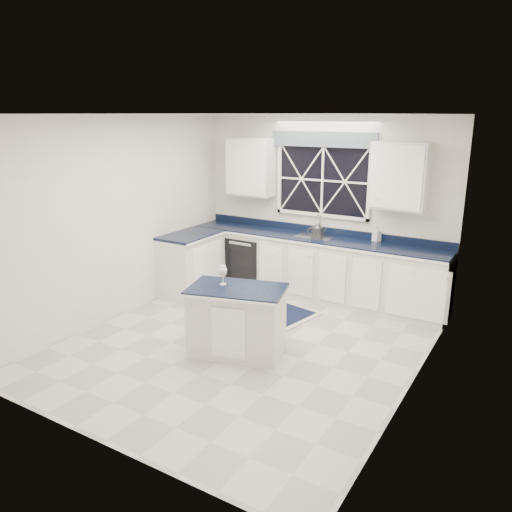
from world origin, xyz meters
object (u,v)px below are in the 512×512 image
Objects in this scene: dishwasher at (251,260)px; soap_bottle at (377,234)px; wine_glass at (223,271)px; faucet at (319,224)px; island at (237,321)px; kettle at (317,231)px.

soap_bottle is at bearing 6.32° from dishwasher.
soap_bottle reaches higher than wine_glass.
wine_glass reaches higher than dishwasher.
faucet is 0.89m from soap_bottle.
faucet is at bearing -178.35° from soap_bottle.
faucet is 2.38m from wine_glass.
wine_glass is at bearing -66.10° from dishwasher.
faucet is 2.49m from island.
faucet is 1.40× the size of soap_bottle.
wine_glass is (0.97, -2.18, 0.56)m from dishwasher.
soap_bottle is (0.89, 0.03, -0.05)m from faucet.
wine_glass is at bearing -113.02° from soap_bottle.
kettle is (1.15, 0.02, 0.62)m from dishwasher.
kettle is at bearing 0.91° from dishwasher.
soap_bottle reaches higher than island.
kettle reaches higher than wine_glass.
kettle is (0.05, -0.18, -0.07)m from faucet.
wine_glass is 1.05× the size of soap_bottle.
faucet reaches higher than soap_bottle.
island is at bearing -109.67° from kettle.
kettle is at bearing -75.53° from faucet.
soap_bottle is at bearing -6.67° from kettle.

